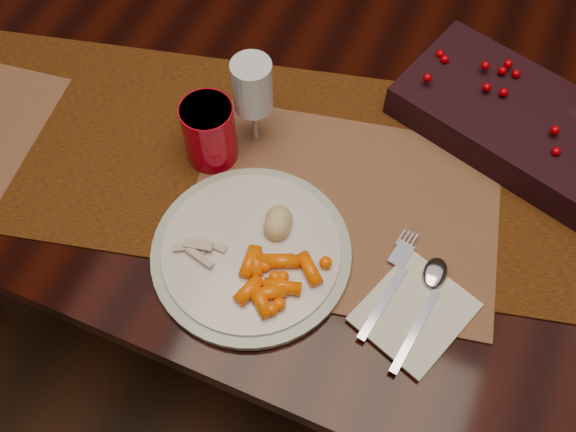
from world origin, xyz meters
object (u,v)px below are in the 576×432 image
at_px(dinner_plate, 251,252).
at_px(wine_glass, 254,104).
at_px(mashed_potatoes, 285,219).
at_px(baby_carrots, 270,276).
at_px(dining_table, 344,220).
at_px(centerpiece, 523,121).
at_px(red_cup, 209,133).
at_px(placemat_main, 344,209).
at_px(napkin, 415,312).
at_px(turkey_shreds, 200,247).

height_order(dinner_plate, wine_glass, wine_glass).
bearing_deg(mashed_potatoes, baby_carrots, -80.44).
bearing_deg(mashed_potatoes, dining_table, 85.09).
xyz_separation_m(centerpiece, red_cup, (-0.43, -0.22, 0.02)).
bearing_deg(dinner_plate, baby_carrots, -35.24).
relative_size(red_cup, wine_glass, 0.65).
distance_m(placemat_main, dinner_plate, 0.16).
bearing_deg(napkin, baby_carrots, -149.20).
height_order(red_cup, wine_glass, wine_glass).
height_order(placemat_main, dinner_plate, dinner_plate).
distance_m(placemat_main, baby_carrots, 0.16).
bearing_deg(turkey_shreds, placemat_main, 43.28).
bearing_deg(red_cup, placemat_main, -3.32).
bearing_deg(mashed_potatoes, dinner_plate, -118.90).
bearing_deg(wine_glass, turkey_shreds, -85.94).
xyz_separation_m(placemat_main, red_cup, (-0.22, 0.01, 0.06)).
bearing_deg(placemat_main, centerpiece, 37.54).
height_order(dinner_plate, turkey_shreds, turkey_shreds).
bearing_deg(placemat_main, red_cup, 165.43).
height_order(mashed_potatoes, napkin, mashed_potatoes).
bearing_deg(centerpiece, dinner_plate, -129.95).
bearing_deg(turkey_shreds, dinner_plate, 22.59).
height_order(dinner_plate, napkin, dinner_plate).
distance_m(centerpiece, dinner_plate, 0.47).
height_order(placemat_main, mashed_potatoes, mashed_potatoes).
bearing_deg(wine_glass, red_cup, -129.70).
bearing_deg(placemat_main, dinner_plate, -138.66).
xyz_separation_m(dinner_plate, mashed_potatoes, (0.03, 0.05, 0.03)).
height_order(placemat_main, baby_carrots, baby_carrots).
relative_size(centerpiece, dinner_plate, 1.34).
bearing_deg(centerpiece, placemat_main, -131.21).
bearing_deg(dinner_plate, napkin, 1.48).
xyz_separation_m(placemat_main, napkin, (0.15, -0.12, 0.00)).
relative_size(mashed_potatoes, red_cup, 0.67).
relative_size(turkey_shreds, napkin, 0.49).
relative_size(turkey_shreds, wine_glass, 0.42).
bearing_deg(placemat_main, mashed_potatoes, -144.08).
bearing_deg(dining_table, napkin, -58.97).
relative_size(baby_carrots, red_cup, 1.03).
height_order(dining_table, napkin, napkin).
bearing_deg(napkin, dinner_plate, -158.37).
bearing_deg(mashed_potatoes, centerpiece, 48.41).
bearing_deg(dinner_plate, red_cup, 133.35).
xyz_separation_m(turkey_shreds, wine_glass, (-0.02, 0.22, 0.06)).
xyz_separation_m(dinner_plate, baby_carrots, (0.04, -0.03, 0.02)).
relative_size(centerpiece, wine_glass, 2.31).
bearing_deg(dinner_plate, dining_table, 80.69).
bearing_deg(baby_carrots, dining_table, 88.58).
distance_m(placemat_main, turkey_shreds, 0.22).
distance_m(centerpiece, red_cup, 0.48).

